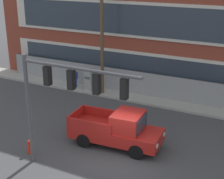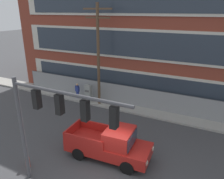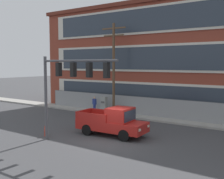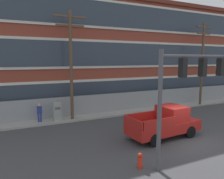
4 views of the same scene
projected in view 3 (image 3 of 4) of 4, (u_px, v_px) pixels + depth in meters
The scene contains 9 objects.
ground_plane at pixel (113, 141), 18.95m from camera, with size 160.00×160.00×0.00m, color #424244.
sidewalk_building_side at pixel (165, 120), 25.63m from camera, with size 80.00×2.03×0.16m, color #9E9B93.
chain_link_fence at pixel (186, 111), 24.96m from camera, with size 33.19×0.06×1.96m.
traffic_signal_mast at pixel (68, 79), 17.74m from camera, with size 6.01×0.43×5.67m.
pickup_truck_red at pixel (113, 122), 20.19m from camera, with size 5.28×2.34×2.08m.
utility_pole_near_corner at pixel (114, 65), 27.78m from camera, with size 2.72×0.26×9.14m.
electrical_cabinet at pixel (104, 105), 28.93m from camera, with size 0.63×0.47×1.77m.
pedestrian_near_cabinet at pixel (94, 103), 29.85m from camera, with size 0.43×0.29×1.69m.
fire_hydrant at pixel (46, 131), 20.10m from camera, with size 0.24×0.24×0.78m.
Camera 3 is at (10.65, -15.19, 5.19)m, focal length 45.00 mm.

